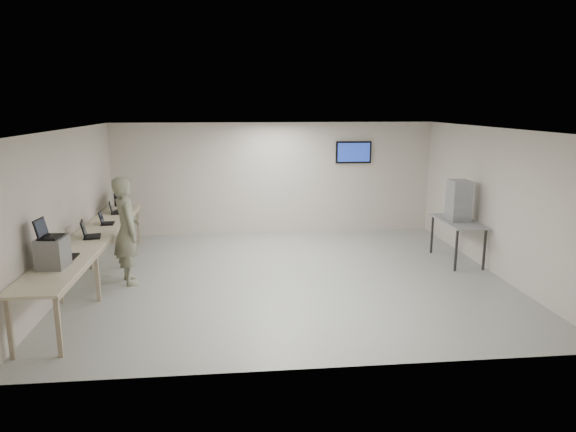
{
  "coord_description": "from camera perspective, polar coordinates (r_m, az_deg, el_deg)",
  "views": [
    {
      "loc": [
        -0.99,
        -9.29,
        3.23
      ],
      "look_at": [
        0.0,
        0.2,
        1.15
      ],
      "focal_mm": 32.0,
      "sensor_mm": 36.0,
      "label": 1
    }
  ],
  "objects": [
    {
      "name": "monitor_far",
      "position": [
        12.48,
        -17.95,
        2.25
      ],
      "size": [
        0.21,
        0.47,
        0.46
      ],
      "color": "black",
      "rests_on": "workbench"
    },
    {
      "name": "soldier",
      "position": [
        9.76,
        -17.47,
        -1.54
      ],
      "size": [
        0.71,
        0.85,
        1.98
      ],
      "primitive_type": "imported",
      "rotation": [
        0.0,
        0.0,
        1.95
      ],
      "color": "gray",
      "rests_on": "ground"
    },
    {
      "name": "laptop_0",
      "position": [
        8.7,
        -23.61,
        -3.81
      ],
      "size": [
        0.29,
        0.35,
        0.27
      ],
      "rotation": [
        0.0,
        0.0,
        -0.0
      ],
      "color": "black",
      "rests_on": "workbench"
    },
    {
      "name": "equipment_box",
      "position": [
        8.21,
        -24.69,
        -3.71
      ],
      "size": [
        0.4,
        0.45,
        0.45
      ],
      "primitive_type": "cube",
      "rotation": [
        0.0,
        0.0,
        -0.06
      ],
      "color": "slate",
      "rests_on": "workbench"
    },
    {
      "name": "workbench",
      "position": [
        9.94,
        -20.94,
        -2.53
      ],
      "size": [
        0.76,
        6.0,
        0.9
      ],
      "color": "beige",
      "rests_on": "ground"
    },
    {
      "name": "laptop_1",
      "position": [
        9.84,
        -21.29,
        -1.78
      ],
      "size": [
        0.39,
        0.44,
        0.31
      ],
      "rotation": [
        0.0,
        0.0,
        0.2
      ],
      "color": "black",
      "rests_on": "workbench"
    },
    {
      "name": "storage_bins",
      "position": [
        11.11,
        18.45,
        1.64
      ],
      "size": [
        0.4,
        0.44,
        0.84
      ],
      "color": "#95989E",
      "rests_on": "side_table"
    },
    {
      "name": "room",
      "position": [
        9.57,
        0.29,
        1.35
      ],
      "size": [
        8.01,
        7.01,
        2.81
      ],
      "color": "#B3B6A3",
      "rests_on": "ground"
    },
    {
      "name": "monitor_near",
      "position": [
        12.03,
        -18.4,
        1.77
      ],
      "size": [
        0.2,
        0.44,
        0.44
      ],
      "color": "black",
      "rests_on": "workbench"
    },
    {
      "name": "laptop_2",
      "position": [
        10.82,
        -19.68,
        -0.5
      ],
      "size": [
        0.3,
        0.35,
        0.26
      ],
      "rotation": [
        0.0,
        0.0,
        0.1
      ],
      "color": "black",
      "rests_on": "workbench"
    },
    {
      "name": "laptop_on_box",
      "position": [
        8.16,
        -25.25,
        -1.7
      ],
      "size": [
        0.33,
        0.39,
        0.28
      ],
      "rotation": [
        0.0,
        0.0,
        -0.08
      ],
      "color": "black",
      "rests_on": "equipment_box"
    },
    {
      "name": "laptop_3",
      "position": [
        11.81,
        -18.75,
        0.6
      ],
      "size": [
        0.34,
        0.38,
        0.26
      ],
      "rotation": [
        0.0,
        0.0,
        0.2
      ],
      "color": "black",
      "rests_on": "workbench"
    },
    {
      "name": "side_table",
      "position": [
        11.21,
        18.37,
        -0.83
      ],
      "size": [
        0.68,
        1.46,
        0.88
      ],
      "color": "gray",
      "rests_on": "ground"
    }
  ]
}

